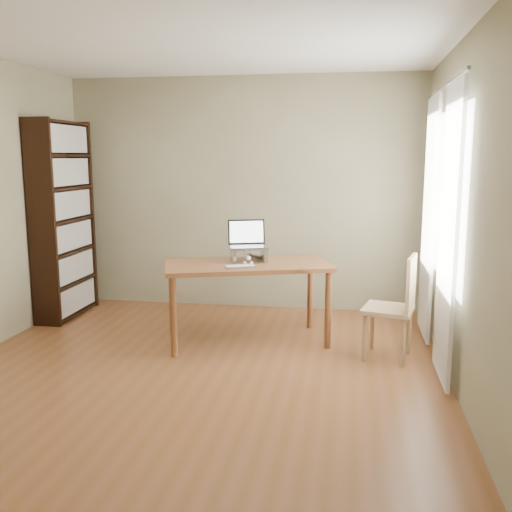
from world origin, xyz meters
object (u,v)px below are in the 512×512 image
(chair, at_px, (397,303))
(keyboard, at_px, (240,266))
(laptop, at_px, (250,240))
(bookshelf, at_px, (63,220))
(cat, at_px, (248,254))
(desk, at_px, (247,273))

(chair, bearing_deg, keyboard, -167.42)
(laptop, xyz_separation_m, keyboard, (-0.02, -0.36, -0.18))
(laptop, bearing_deg, chair, -34.87)
(laptop, xyz_separation_m, chair, (1.34, -0.39, -0.46))
(laptop, height_order, keyboard, laptop)
(bookshelf, distance_m, chair, 3.58)
(keyboard, bearing_deg, chair, -26.27)
(cat, bearing_deg, chair, -28.72)
(bookshelf, relative_size, keyboard, 7.14)
(bookshelf, xyz_separation_m, chair, (3.45, -0.81, -0.56))
(cat, xyz_separation_m, chair, (1.35, -0.35, -0.32))
(bookshelf, relative_size, chair, 2.31)
(bookshelf, distance_m, keyboard, 2.24)
(laptop, bearing_deg, keyboard, -112.67)
(laptop, relative_size, cat, 0.86)
(keyboard, height_order, chair, chair)
(desk, distance_m, laptop, 0.32)
(desk, bearing_deg, chair, -29.12)
(laptop, distance_m, cat, 0.14)
(keyboard, bearing_deg, desk, 58.40)
(cat, relative_size, chair, 0.52)
(bookshelf, relative_size, cat, 4.43)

